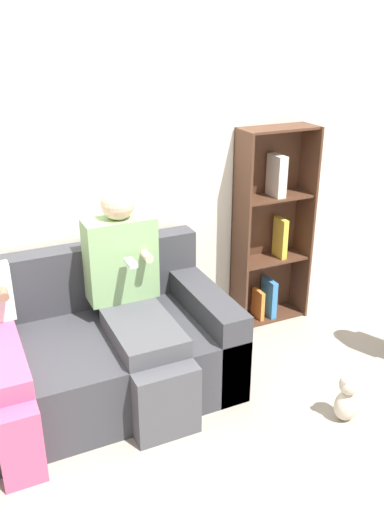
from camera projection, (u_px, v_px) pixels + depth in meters
name	position (u px, v px, depth m)	size (l,w,h in m)	color
ground_plane	(140.00, 443.00, 3.00)	(14.00, 14.00, 0.00)	#9E9384
back_wall	(74.00, 173.00, 3.38)	(10.00, 0.06, 2.55)	silver
couch	(78.00, 357.00, 3.29)	(1.85, 0.94, 0.84)	#38383D
adult_seated	(134.00, 298.00, 3.21)	(0.43, 0.88, 1.26)	#47474C
child_seated	(1.00, 348.00, 2.91)	(0.25, 0.92, 1.06)	#DB4C75
bookshelf	(270.00, 229.00, 4.04)	(0.57, 0.25, 1.48)	#4C2D1E
teddy_bear	(347.00, 398.00, 3.13)	(0.15, 0.13, 0.31)	beige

